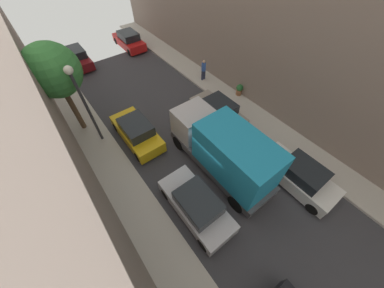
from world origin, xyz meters
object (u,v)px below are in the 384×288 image
parked_car_right_2 (218,111)px  parked_car_right_3 (129,41)px  parked_car_left_2 (197,205)px  parked_car_right_1 (299,175)px  parked_car_left_4 (76,58)px  lamp_post (81,96)px  potted_plant_1 (239,89)px  delivery_truck (224,150)px  pedestrian (204,69)px  street_tree_0 (53,71)px  parked_car_left_3 (137,132)px

parked_car_right_2 → parked_car_right_3: bearing=90.0°
parked_car_left_2 → parked_car_right_1: size_ratio=1.00×
parked_car_left_4 → lamp_post: bearing=-100.5°
potted_plant_1 → lamp_post: size_ratio=0.17×
delivery_truck → potted_plant_1: delivery_truck is taller
potted_plant_1 → pedestrian: bearing=104.8°
parked_car_left_2 → street_tree_0: size_ratio=0.74×
parked_car_left_2 → lamp_post: size_ratio=0.82×
potted_plant_1 → parked_car_left_3: bearing=175.1°
street_tree_0 → parked_car_right_1: bearing=-55.1°
parked_car_left_3 → street_tree_0: street_tree_0 is taller
parked_car_left_2 → potted_plant_1: (8.49, 5.41, -0.10)m
street_tree_0 → potted_plant_1: size_ratio=6.46×
parked_car_left_2 → street_tree_0: 10.28m
lamp_post → parked_car_right_2: bearing=-22.8°
lamp_post → pedestrian: bearing=7.3°
parked_car_right_1 → street_tree_0: bearing=124.9°
parked_car_right_1 → parked_car_left_2: bearing=159.5°
parked_car_right_3 → lamp_post: (-7.30, -10.48, 2.83)m
parked_car_left_2 → parked_car_right_1: bearing=-20.5°
parked_car_left_3 → delivery_truck: delivery_truck is taller
parked_car_right_1 → delivery_truck: bearing=130.4°
parked_car_right_3 → lamp_post: size_ratio=0.82×
delivery_truck → pedestrian: size_ratio=3.84×
parked_car_left_4 → parked_car_left_2: bearing=-90.0°
parked_car_left_3 → parked_car_right_3: same height
parked_car_left_2 → parked_car_left_4: same height
parked_car_left_3 → lamp_post: size_ratio=0.82×
parked_car_right_1 → street_tree_0: street_tree_0 is taller
lamp_post → street_tree_0: bearing=108.0°
parked_car_right_3 → lamp_post: lamp_post is taller
parked_car_left_3 → parked_car_right_2: 5.66m
parked_car_left_3 → parked_car_right_3: bearing=65.5°
parked_car_left_4 → parked_car_right_2: size_ratio=1.00×
delivery_truck → pedestrian: (4.91, 7.59, -0.71)m
street_tree_0 → potted_plant_1: 12.22m
parked_car_left_4 → delivery_truck: size_ratio=0.64×
parked_car_right_3 → potted_plant_1: size_ratio=4.76×
parked_car_right_3 → potted_plant_1: (3.09, -12.59, -0.10)m
delivery_truck → potted_plant_1: (5.79, 4.26, -1.17)m
parked_car_left_3 → parked_car_left_4: same height
lamp_post → delivery_truck: bearing=-54.2°
parked_car_left_3 → parked_car_left_4: size_ratio=1.00×
parked_car_left_2 → delivery_truck: size_ratio=0.64×
parked_car_right_1 → delivery_truck: (-2.70, 3.17, 1.07)m
delivery_truck → pedestrian: 9.07m
parked_car_right_2 → potted_plant_1: 3.24m
delivery_truck → pedestrian: bearing=57.1°
parked_car_left_3 → delivery_truck: size_ratio=0.64×
parked_car_right_2 → parked_car_right_1: bearing=-90.0°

